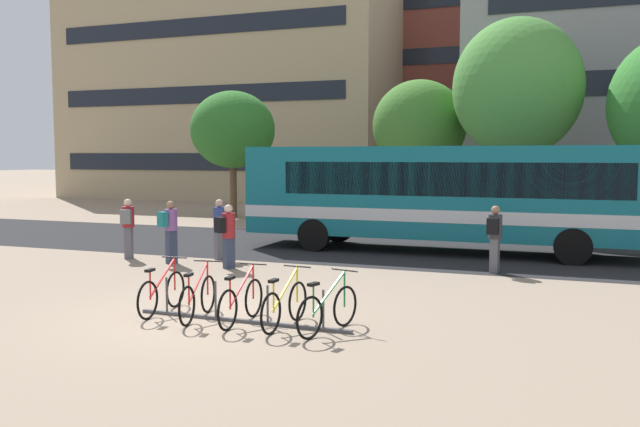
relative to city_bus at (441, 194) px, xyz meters
name	(u,v)px	position (x,y,z in m)	size (l,w,h in m)	color
ground	(206,316)	(-2.51, -9.66, -1.78)	(200.00, 200.00, 0.00)	gray
bus_lane_asphalt	(361,248)	(-2.51, 0.00, -1.77)	(80.00, 7.20, 0.01)	#232326
city_bus	(441,194)	(0.00, 0.00, 0.00)	(12.03, 2.62, 3.20)	#0F6070
bike_rack	(241,317)	(-1.69, -9.84, -1.69)	(4.13, 0.17, 0.70)	#47474C
parked_bicycle_red_0	(162,293)	(-3.39, -9.74, -1.39)	(0.52, 1.72, 0.99)	black
parked_bicycle_red_1	(198,298)	(-2.53, -9.90, -1.39)	(0.52, 1.71, 0.99)	black
parked_bicycle_red_2	(241,302)	(-1.65, -9.92, -1.39)	(0.52, 1.72, 0.99)	black
parked_bicycle_yellow_3	(285,305)	(-0.84, -9.88, -1.39)	(0.52, 1.72, 0.99)	black
parked_bicycle_green_4	(328,310)	(-0.03, -9.94, -1.39)	(0.63, 1.68, 0.99)	black
commuter_navy_pack_0	(221,225)	(-5.53, -3.63, -0.79)	(0.55, 0.60, 1.71)	#565660
commuter_teal_pack_1	(170,227)	(-6.46, -4.76, -0.79)	(0.49, 0.60, 1.71)	#2D3851
commuter_black_pack_2	(227,232)	(-4.61, -4.93, -0.82)	(0.52, 0.61, 1.67)	#2D3851
commuter_black_pack_3	(495,234)	(1.94, -3.16, -0.80)	(0.38, 0.55, 1.69)	#565660
commuter_grey_pack_4	(128,224)	(-8.05, -4.44, -0.79)	(0.48, 0.60, 1.71)	#565660
street_tree_0	(419,126)	(-2.56, 8.75, 2.45)	(4.06, 4.06, 6.21)	brown
street_tree_1	(517,88)	(1.63, 7.14, 3.77)	(4.98, 4.98, 8.25)	brown
street_tree_2	(233,130)	(-11.31, 8.05, 2.36)	(3.98, 3.98, 5.96)	brown
building_left_wing	(236,77)	(-18.71, 22.62, 6.68)	(22.73, 11.14, 16.91)	tan
building_centre_block	(443,97)	(-5.68, 31.75, 5.65)	(19.73, 12.73, 14.84)	brown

